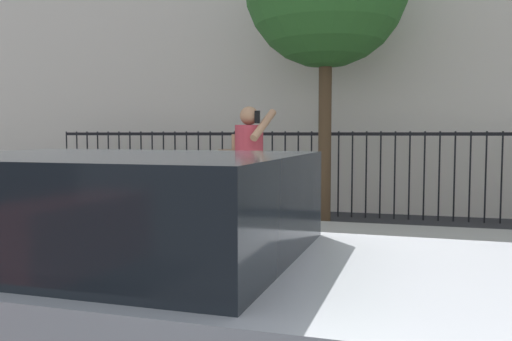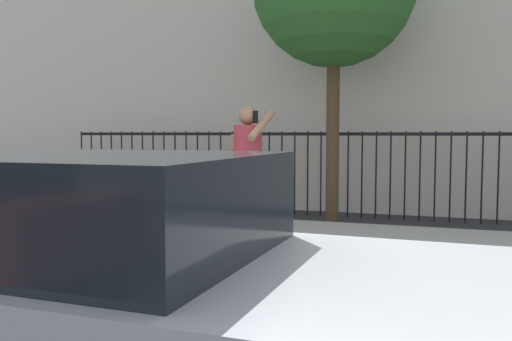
# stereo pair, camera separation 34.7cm
# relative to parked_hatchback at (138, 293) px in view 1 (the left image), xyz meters

# --- Properties ---
(ground_plane) EXTENTS (60.00, 60.00, 0.00)m
(ground_plane) POSITION_rel_parked_hatchback_xyz_m (0.24, 1.58, -0.70)
(ground_plane) COLOR #28282B
(sidewalk) EXTENTS (28.00, 4.40, 0.15)m
(sidewalk) POSITION_rel_parked_hatchback_xyz_m (0.24, 3.78, -0.63)
(sidewalk) COLOR #9E9B93
(sidewalk) RESTS_ON ground
(iron_fence) EXTENTS (12.03, 0.04, 1.60)m
(iron_fence) POSITION_rel_parked_hatchback_xyz_m (0.24, 7.48, 0.32)
(iron_fence) COLOR black
(iron_fence) RESTS_ON ground
(parked_hatchback) EXTENTS (4.23, 1.93, 1.45)m
(parked_hatchback) POSITION_rel_parked_hatchback_xyz_m (0.00, 0.00, 0.00)
(parked_hatchback) COLOR #ADAFB5
(parked_hatchback) RESTS_ON ground
(pedestrian_on_phone) EXTENTS (0.71, 0.52, 1.73)m
(pedestrian_on_phone) POSITION_rel_parked_hatchback_xyz_m (-0.49, 3.63, 0.46)
(pedestrian_on_phone) COLOR #936B4C
(pedestrian_on_phone) RESTS_ON sidewalk
(street_bench) EXTENTS (1.60, 0.45, 0.95)m
(street_bench) POSITION_rel_parked_hatchback_xyz_m (-3.81, 5.15, -0.05)
(street_bench) COLOR brown
(street_bench) RESTS_ON sidewalk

